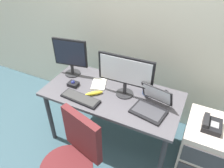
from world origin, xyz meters
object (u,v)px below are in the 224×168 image
office_chair (73,168)px  banana (94,93)px  monitor_side (70,55)px  monitor_main (125,73)px  paper_notepad (99,84)px  file_cabinet (203,147)px  coffee_mug (147,90)px  cell_phone (163,94)px  laptop (152,105)px  trackball_mouse (73,84)px  keyboard (80,98)px  desk_phone (211,125)px

office_chair → banana: 0.74m
banana → monitor_side: bearing=151.1°
monitor_main → paper_notepad: 0.41m
file_cabinet → paper_notepad: (-1.19, -0.01, 0.43)m
coffee_mug → monitor_main: bearing=-152.2°
paper_notepad → office_chair: bearing=-77.4°
file_cabinet → banana: (-1.15, -0.19, 0.44)m
monitor_main → coffee_mug: monitor_main is taller
paper_notepad → cell_phone: bearing=11.6°
coffee_mug → paper_notepad: (-0.52, -0.07, -0.05)m
laptop → coffee_mug: 0.24m
file_cabinet → laptop: (-0.56, -0.14, 0.47)m
cell_phone → trackball_mouse: bearing=-126.4°
office_chair → keyboard: 0.65m
office_chair → cell_phone: (0.49, 0.98, 0.28)m
keyboard → cell_phone: bearing=31.4°
monitor_main → laptop: size_ratio=1.56×
monitor_main → laptop: 0.39m
banana → keyboard: bearing=-125.3°
laptop → keyboard: bearing=-166.1°
laptop → paper_notepad: bearing=168.1°
monitor_main → cell_phone: (0.36, 0.17, -0.26)m
paper_notepad → cell_phone: paper_notepad is taller
coffee_mug → cell_phone: (0.15, 0.07, -0.05)m
coffee_mug → cell_phone: size_ratio=0.73×
file_cabinet → office_chair: (-1.01, -0.84, 0.14)m
file_cabinet → keyboard: size_ratio=1.47×
desk_phone → office_chair: office_chair is taller
monitor_main → keyboard: size_ratio=1.34×
monitor_side → paper_notepad: 0.45m
desk_phone → coffee_mug: size_ratio=1.94×
keyboard → coffee_mug: coffee_mug is taller
desk_phone → cell_phone: cell_phone is taller
desk_phone → monitor_main: bearing=-178.5°
monitor_main → trackball_mouse: (-0.56, -0.11, -0.24)m
desk_phone → monitor_main: size_ratio=0.36×
cell_phone → banana: 0.71m
office_chair → keyboard: office_chair is taller
office_chair → monitor_main: (0.13, 0.80, 0.54)m
paper_notepad → coffee_mug: bearing=8.0°
laptop → office_chair: bearing=-122.6°
file_cabinet → paper_notepad: paper_notepad is taller
office_chair → coffee_mug: bearing=69.7°
laptop → coffee_mug: (-0.11, 0.21, -0.00)m
monitor_main → paper_notepad: bearing=174.0°
monitor_main → banana: (-0.28, -0.15, -0.24)m
cell_phone → banana: bearing=-116.7°
cell_phone → coffee_mug: bearing=-120.3°
cell_phone → laptop: bearing=-61.9°
file_cabinet → monitor_side: bearing=178.3°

